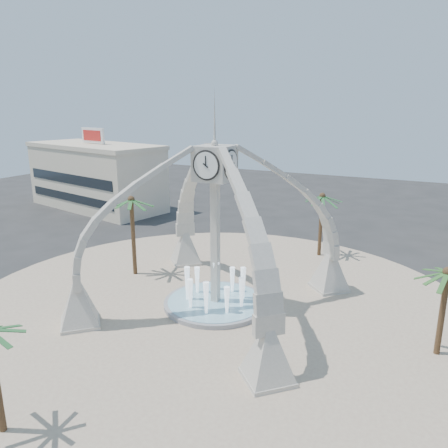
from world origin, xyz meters
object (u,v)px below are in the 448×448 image
at_px(clock_tower, 215,225).
at_px(palm_west, 131,201).
at_px(palm_north, 322,197).
at_px(fountain, 216,302).
at_px(palm_east, 448,273).

bearing_deg(clock_tower, palm_west, 165.77).
distance_m(palm_west, palm_north, 18.78).
relative_size(fountain, palm_north, 1.14).
distance_m(clock_tower, palm_north, 15.79).
distance_m(palm_east, palm_west, 25.37).
distance_m(clock_tower, fountain, 6.20).
bearing_deg(palm_west, clock_tower, -14.23).
relative_size(fountain, palm_east, 1.29).
bearing_deg(fountain, palm_east, 0.71).
xyz_separation_m(palm_east, palm_west, (-25.22, 2.27, 1.49)).
xyz_separation_m(palm_east, palm_north, (-11.50, 15.07, 0.79)).
height_order(clock_tower, palm_east, clock_tower).
bearing_deg(palm_east, palm_west, 174.87).
bearing_deg(clock_tower, fountain, 90.00).
bearing_deg(palm_east, palm_north, 127.35).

